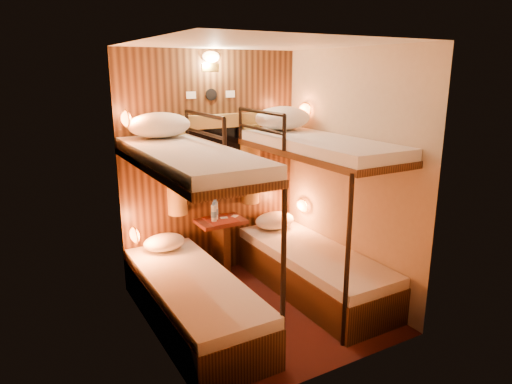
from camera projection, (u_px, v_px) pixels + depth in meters
floor at (261, 309)px, 4.31m from camera, size 2.10×2.10×0.00m
ceiling at (261, 44)px, 3.69m from camera, size 2.10×2.10×0.00m
wall_back at (212, 166)px, 4.89m from camera, size 2.40×0.00×2.40m
wall_front at (338, 220)px, 3.12m from camera, size 2.40×0.00×2.40m
wall_left at (150, 203)px, 3.52m from camera, size 0.00×2.40×2.40m
wall_right at (349, 174)px, 4.48m from camera, size 0.00×2.40×2.40m
back_panel at (212, 166)px, 4.87m from camera, size 2.00×0.03×2.40m
bunk_left at (192, 267)px, 3.92m from camera, size 0.72×1.90×1.82m
bunk_right at (313, 240)px, 4.54m from camera, size 0.72×1.90×1.82m
window at (213, 168)px, 4.85m from camera, size 1.00×0.12×0.79m
curtains at (215, 161)px, 4.80m from camera, size 1.10×0.22×1.00m
back_fixtures at (211, 65)px, 4.57m from camera, size 0.54×0.09×0.48m
reading_lamps at (226, 168)px, 4.58m from camera, size 2.00×0.20×1.25m
table at (221, 240)px, 4.92m from camera, size 0.50×0.34×0.66m
bottle_left at (214, 213)px, 4.78m from camera, size 0.06×0.06×0.21m
bottle_right at (215, 211)px, 4.84m from camera, size 0.07×0.07×0.22m
sachet_a at (224, 218)px, 4.91m from camera, size 0.09×0.08×0.01m
sachet_b at (235, 216)px, 4.97m from camera, size 0.09×0.09×0.01m
pillow_lower_left at (164, 242)px, 4.53m from camera, size 0.42×0.30×0.16m
pillow_lower_right at (275, 220)px, 5.15m from camera, size 0.47×0.33×0.18m
pillow_upper_left at (159, 125)px, 4.19m from camera, size 0.59×0.42×0.23m
pillow_upper_right at (283, 118)px, 4.74m from camera, size 0.62×0.44×0.24m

